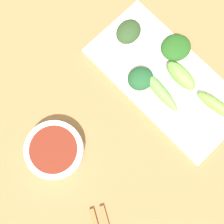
# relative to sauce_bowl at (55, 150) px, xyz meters

# --- Properties ---
(tabletop) EXTENTS (2.10, 2.10, 0.02)m
(tabletop) POSITION_rel_sauce_bowl_xyz_m (0.13, -0.03, -0.03)
(tabletop) COLOR #9F6F45
(tabletop) RESTS_ON ground
(sauce_bowl) EXTENTS (0.11, 0.11, 0.04)m
(sauce_bowl) POSITION_rel_sauce_bowl_xyz_m (0.00, 0.00, 0.00)
(sauce_bowl) COLOR white
(sauce_bowl) RESTS_ON tabletop
(serving_plate) EXTENTS (0.16, 0.32, 0.01)m
(serving_plate) POSITION_rel_sauce_bowl_xyz_m (0.25, -0.05, -0.01)
(serving_plate) COLOR silver
(serving_plate) RESTS_ON tabletop
(broccoli_stalk_0) EXTENTS (0.03, 0.07, 0.03)m
(broccoli_stalk_0) POSITION_rel_sauce_bowl_xyz_m (0.27, -0.06, 0.01)
(broccoli_stalk_0) COLOR #7AB24C
(broccoli_stalk_0) RESTS_ON serving_plate
(broccoli_leafy_1) EXTENTS (0.06, 0.05, 0.02)m
(broccoli_leafy_1) POSITION_rel_sauce_bowl_xyz_m (0.26, 0.07, 0.00)
(broccoli_leafy_1) COLOR #2E4723
(broccoli_leafy_1) RESTS_ON serving_plate
(broccoli_leafy_2) EXTENTS (0.06, 0.06, 0.03)m
(broccoli_leafy_2) POSITION_rel_sauce_bowl_xyz_m (0.21, -0.01, 0.01)
(broccoli_leafy_2) COLOR #20522C
(broccoli_leafy_2) RESTS_ON serving_plate
(broccoli_stalk_3) EXTENTS (0.04, 0.08, 0.03)m
(broccoli_stalk_3) POSITION_rel_sauce_bowl_xyz_m (0.28, -0.15, 0.01)
(broccoli_stalk_3) COLOR #78B046
(broccoli_stalk_3) RESTS_ON serving_plate
(broccoli_stalk_4) EXTENTS (0.03, 0.10, 0.03)m
(broccoli_stalk_4) POSITION_rel_sauce_bowl_xyz_m (0.22, -0.06, 0.01)
(broccoli_stalk_4) COLOR #75BC52
(broccoli_stalk_4) RESTS_ON serving_plate
(broccoli_leafy_5) EXTENTS (0.07, 0.07, 0.02)m
(broccoli_leafy_5) POSITION_rel_sauce_bowl_xyz_m (0.31, -0.02, 0.00)
(broccoli_leafy_5) COLOR #24561C
(broccoli_leafy_5) RESTS_ON serving_plate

